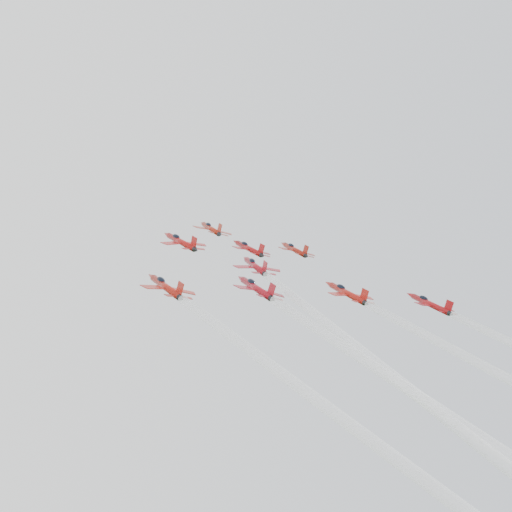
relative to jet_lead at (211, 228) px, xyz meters
name	(u,v)px	position (x,y,z in m)	size (l,w,h in m)	color
jet_lead	(211,228)	(0.00, 0.00, 0.00)	(9.40, 12.47, 6.49)	#9A1E0E
jet_row2_left	(181,241)	(-13.64, -15.98, -7.32)	(9.65, 12.79, 6.66)	#A3110F
jet_row2_center	(249,248)	(1.33, -15.47, -7.10)	(8.99, 11.92, 6.21)	#9B0E10
jet_row2_right	(294,249)	(14.35, -11.96, -5.48)	(9.01, 11.95, 6.23)	maroon
jet_center	(405,360)	(-4.61, -69.07, -31.73)	(9.10, 90.04, 42.13)	maroon
jet_rear_farleft	(313,421)	(-27.98, -83.51, -38.35)	(8.67, 85.81, 40.15)	#A0190F
jet_rear_left	(440,415)	(-11.78, -82.86, -38.05)	(9.15, 90.54, 42.36)	maroon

